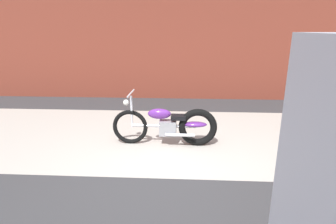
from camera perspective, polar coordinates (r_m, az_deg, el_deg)
ground_plane at (r=4.25m, az=0.41°, el=-13.69°), size 80.00×80.00×0.00m
sidewalk_slab at (r=5.82m, az=1.25°, el=-4.86°), size 36.00×3.50×0.01m
brick_building_wall at (r=8.86m, az=2.19°, el=20.19°), size 36.00×0.50×5.33m
motorcycle_purple at (r=5.24m, az=0.81°, el=-2.75°), size 2.01×0.58×1.03m
traffic_cone at (r=6.73m, az=26.21°, el=-1.38°), size 0.40×0.40×0.55m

